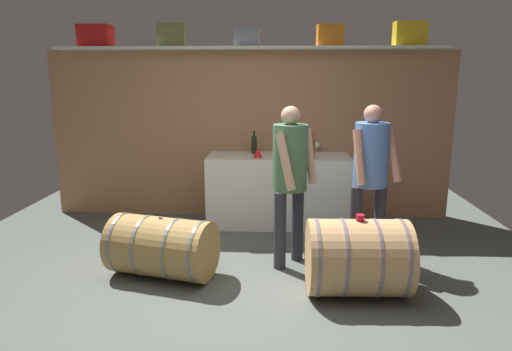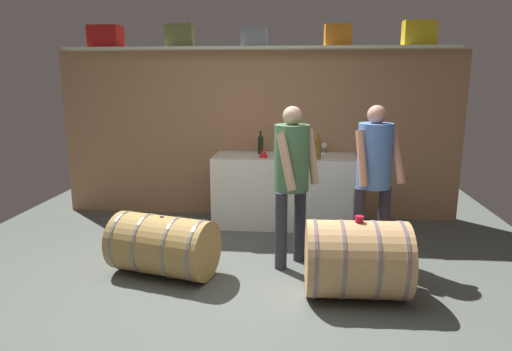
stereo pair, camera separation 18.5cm
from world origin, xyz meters
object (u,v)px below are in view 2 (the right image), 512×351
(wine_barrel_near, at_px, (356,259))
(wine_bottle_dark, at_px, (261,144))
(toolcase_orange, at_px, (338,35))
(work_cabinet, at_px, (285,190))
(toolcase_olive, at_px, (180,36))
(wine_glass, at_px, (324,146))
(red_funnel, at_px, (263,153))
(toolcase_grey, at_px, (254,37))
(winemaker_pouring, at_px, (292,170))
(wine_barrel_far, at_px, (163,245))
(visitor_tasting, at_px, (374,168))
(tasting_cup, at_px, (359,219))
(toolcase_yellow, at_px, (419,33))
(wine_bottle_amber, at_px, (318,148))
(toolcase_red, at_px, (106,37))
(wine_bottle_green, at_px, (298,142))

(wine_barrel_near, bearing_deg, wine_bottle_dark, 114.36)
(toolcase_orange, bearing_deg, work_cabinet, -162.30)
(toolcase_olive, bearing_deg, toolcase_orange, -3.63)
(work_cabinet, relative_size, wine_bottle_dark, 6.03)
(wine_glass, xyz_separation_m, red_funnel, (-0.73, -0.40, -0.03))
(toolcase_olive, distance_m, red_funnel, 1.76)
(toolcase_olive, distance_m, toolcase_grey, 0.91)
(red_funnel, bearing_deg, winemaker_pouring, -71.98)
(wine_barrel_far, distance_m, visitor_tasting, 2.11)
(wine_barrel_far, bearing_deg, visitor_tasting, 29.86)
(toolcase_grey, height_order, tasting_cup, toolcase_grey)
(work_cabinet, distance_m, visitor_tasting, 1.47)
(toolcase_orange, height_order, toolcase_yellow, toolcase_yellow)
(wine_bottle_dark, distance_m, wine_bottle_amber, 0.76)
(winemaker_pouring, bearing_deg, wine_glass, -154.85)
(wine_bottle_dark, bearing_deg, wine_barrel_far, -113.85)
(wine_bottle_amber, height_order, visitor_tasting, visitor_tasting)
(work_cabinet, distance_m, wine_barrel_near, 1.96)
(wine_bottle_amber, height_order, red_funnel, wine_bottle_amber)
(toolcase_red, xyz_separation_m, wine_bottle_green, (2.38, -0.10, -1.26))
(toolcase_red, height_order, winemaker_pouring, toolcase_red)
(tasting_cup, bearing_deg, toolcase_red, 144.32)
(wine_bottle_amber, xyz_separation_m, visitor_tasting, (0.51, -0.86, -0.05))
(wine_barrel_near, bearing_deg, toolcase_red, 142.63)
(visitor_tasting, bearing_deg, wine_bottle_amber, -80.60)
(work_cabinet, height_order, tasting_cup, work_cabinet)
(wine_barrel_near, relative_size, wine_barrel_far, 0.81)
(toolcase_grey, relative_size, tasting_cup, 4.18)
(wine_bottle_green, xyz_separation_m, winemaker_pouring, (-0.05, -1.37, -0.07))
(tasting_cup, bearing_deg, work_cabinet, 109.78)
(toolcase_red, height_order, wine_barrel_far, toolcase_red)
(toolcase_red, bearing_deg, visitor_tasting, -22.37)
(toolcase_red, xyz_separation_m, wine_glass, (2.70, 0.02, -1.32))
(toolcase_olive, relative_size, visitor_tasting, 0.21)
(toolcase_grey, height_order, work_cabinet, toolcase_grey)
(wine_bottle_green, bearing_deg, wine_bottle_dark, -179.19)
(wine_bottle_dark, height_order, wine_barrel_near, wine_bottle_dark)
(wine_glass, relative_size, red_funnel, 1.17)
(wine_bottle_green, bearing_deg, visitor_tasting, -58.52)
(wine_glass, distance_m, wine_barrel_near, 2.19)
(toolcase_red, xyz_separation_m, red_funnel, (1.98, -0.38, -1.35))
(wine_glass, xyz_separation_m, winemaker_pouring, (-0.37, -1.49, -0.01))
(red_funnel, height_order, wine_barrel_near, red_funnel)
(toolcase_yellow, xyz_separation_m, wine_bottle_green, (-1.36, -0.10, -1.27))
(wine_bottle_amber, relative_size, winemaker_pouring, 0.19)
(wine_bottle_amber, xyz_separation_m, winemaker_pouring, (-0.27, -1.05, -0.05))
(wine_barrel_far, bearing_deg, wine_bottle_dark, 81.22)
(work_cabinet, relative_size, red_funnel, 14.90)
(wine_barrel_near, distance_m, winemaker_pouring, 1.02)
(wine_bottle_green, height_order, wine_glass, wine_bottle_green)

